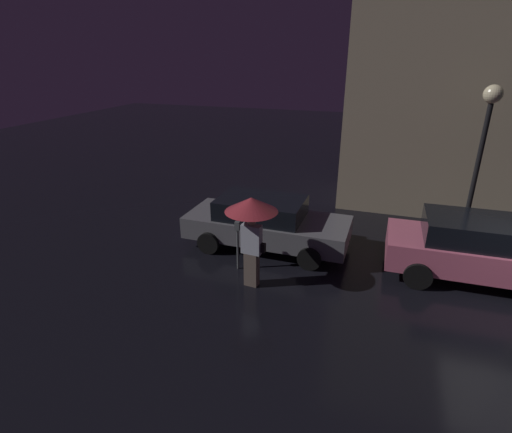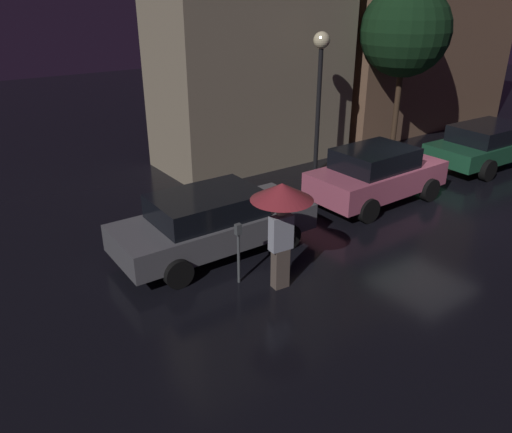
{
  "view_description": "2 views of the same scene",
  "coord_description": "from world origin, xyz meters",
  "px_view_note": "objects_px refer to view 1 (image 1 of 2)",
  "views": [
    {
      "loc": [
        -3.21,
        -8.43,
        5.14
      ],
      "look_at": [
        -6.15,
        0.36,
        1.32
      ],
      "focal_mm": 28.0,
      "sensor_mm": 36.0,
      "label": 1
    },
    {
      "loc": [
        -11.29,
        -7.37,
        5.41
      ],
      "look_at": [
        -5.69,
        0.44,
        1.07
      ],
      "focal_mm": 35.0,
      "sensor_mm": 36.0,
      "label": 2
    }
  ],
  "objects_px": {
    "pedestrian_with_umbrella": "(251,215)",
    "parking_meter": "(238,240)",
    "parked_car_grey": "(265,222)",
    "parked_car_pink": "(473,248)",
    "street_lamp_near": "(486,126)"
  },
  "relations": [
    {
      "from": "parking_meter",
      "to": "street_lamp_near",
      "type": "bearing_deg",
      "value": 35.65
    },
    {
      "from": "parked_car_grey",
      "to": "street_lamp_near",
      "type": "bearing_deg",
      "value": 26.74
    },
    {
      "from": "parked_car_pink",
      "to": "pedestrian_with_umbrella",
      "type": "bearing_deg",
      "value": -158.97
    },
    {
      "from": "pedestrian_with_umbrella",
      "to": "street_lamp_near",
      "type": "xyz_separation_m",
      "value": [
        5.18,
        4.74,
        1.49
      ]
    },
    {
      "from": "parked_car_grey",
      "to": "pedestrian_with_umbrella",
      "type": "relative_size",
      "value": 2.05
    },
    {
      "from": "parked_car_grey",
      "to": "parking_meter",
      "type": "xyz_separation_m",
      "value": [
        -0.28,
        -1.45,
        0.06
      ]
    },
    {
      "from": "parked_car_grey",
      "to": "pedestrian_with_umbrella",
      "type": "distance_m",
      "value": 2.33
    },
    {
      "from": "pedestrian_with_umbrella",
      "to": "street_lamp_near",
      "type": "height_order",
      "value": "street_lamp_near"
    },
    {
      "from": "parked_car_pink",
      "to": "parking_meter",
      "type": "height_order",
      "value": "parked_car_pink"
    },
    {
      "from": "parked_car_grey",
      "to": "parked_car_pink",
      "type": "bearing_deg",
      "value": -0.25
    },
    {
      "from": "parked_car_pink",
      "to": "pedestrian_with_umbrella",
      "type": "relative_size",
      "value": 1.83
    },
    {
      "from": "parked_car_pink",
      "to": "parking_meter",
      "type": "distance_m",
      "value": 5.67
    },
    {
      "from": "parking_meter",
      "to": "street_lamp_near",
      "type": "relative_size",
      "value": 0.3
    },
    {
      "from": "pedestrian_with_umbrella",
      "to": "parking_meter",
      "type": "relative_size",
      "value": 1.69
    },
    {
      "from": "pedestrian_with_umbrella",
      "to": "parking_meter",
      "type": "bearing_deg",
      "value": 138.68
    }
  ]
}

